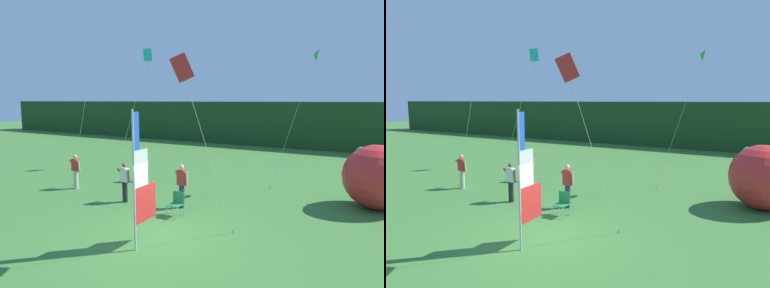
# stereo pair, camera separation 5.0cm
# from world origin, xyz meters

# --- Properties ---
(ground_plane) EXTENTS (120.00, 120.00, 0.00)m
(ground_plane) POSITION_xyz_m (0.00, 0.00, 0.00)
(ground_plane) COLOR #3D7533
(distant_treeline) EXTENTS (80.00, 2.40, 4.17)m
(distant_treeline) POSITION_xyz_m (0.00, 22.85, 2.08)
(distant_treeline) COLOR #1E421E
(distant_treeline) RESTS_ON ground
(banner_flag) EXTENTS (0.06, 1.03, 4.06)m
(banner_flag) POSITION_xyz_m (-0.02, -0.66, 1.94)
(banner_flag) COLOR #B7B7BC
(banner_flag) RESTS_ON ground
(person_near_banner) EXTENTS (0.55, 0.48, 1.76)m
(person_near_banner) POSITION_xyz_m (-0.84, 2.95, 0.94)
(person_near_banner) COLOR #2D334C
(person_near_banner) RESTS_ON ground
(person_mid_field) EXTENTS (0.55, 0.48, 1.68)m
(person_mid_field) POSITION_xyz_m (-6.85, 2.85, 0.90)
(person_mid_field) COLOR #B7B2A3
(person_mid_field) RESTS_ON ground
(person_far_left) EXTENTS (0.55, 0.48, 1.69)m
(person_far_left) POSITION_xyz_m (-3.33, 2.40, 0.90)
(person_far_left) COLOR black
(person_far_left) RESTS_ON ground
(person_far_right) EXTENTS (0.55, 0.48, 1.61)m
(person_far_right) POSITION_xyz_m (-4.89, 5.67, 0.86)
(person_far_right) COLOR #2D334C
(person_far_right) RESTS_ON ground
(inflatable_balloon) EXTENTS (2.57, 2.57, 2.67)m
(inflatable_balloon) POSITION_xyz_m (5.92, 6.70, 1.29)
(inflatable_balloon) COLOR red
(inflatable_balloon) RESTS_ON ground
(folding_chair) EXTENTS (0.51, 0.51, 0.89)m
(folding_chair) POSITION_xyz_m (-0.54, 2.08, 0.51)
(folding_chair) COLOR #BCBCC1
(folding_chair) RESTS_ON ground
(kite_cyan_diamond_1) EXTENTS (1.46, 2.07, 7.55)m
(kite_cyan_diamond_1) POSITION_xyz_m (-7.29, 9.15, 6.71)
(kite_cyan_diamond_1) COLOR brown
(kite_cyan_diamond_1) RESTS_ON ground
(kite_green_delta_2) EXTENTS (1.90, 1.31, 6.71)m
(kite_green_delta_2) POSITION_xyz_m (3.06, 8.58, 6.35)
(kite_green_delta_2) COLOR brown
(kite_green_delta_2) RESTS_ON ground
(kite_red_box_4) EXTENTS (1.12, 2.33, 5.52)m
(kite_red_box_4) POSITION_xyz_m (1.21, -0.36, 5.12)
(kite_red_box_4) COLOR brown
(kite_red_box_4) RESTS_ON ground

